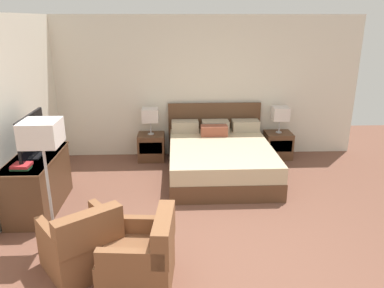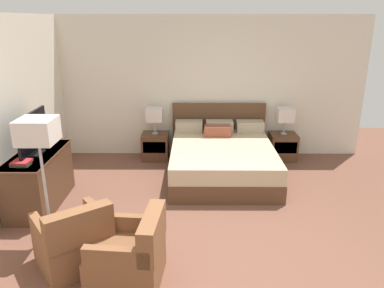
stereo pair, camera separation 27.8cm
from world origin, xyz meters
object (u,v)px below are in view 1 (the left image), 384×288
(dresser, at_px, (38,182))
(book_red_cover, at_px, (21,168))
(nightstand_right, at_px, (278,145))
(armchair_companion, at_px, (142,259))
(floor_lamp, at_px, (42,140))
(table_lamp_left, at_px, (150,115))
(book_blue_cover, at_px, (22,165))
(table_lamp_right, at_px, (280,114))
(armchair_by_window, at_px, (82,245))
(nightstand_left, at_px, (151,147))
(tv, at_px, (32,137))
(bed, at_px, (220,158))

(dresser, xyz_separation_m, book_red_cover, (-0.01, -0.43, 0.39))
(nightstand_right, height_order, armchair_companion, armchair_companion)
(floor_lamp, bearing_deg, table_lamp_left, 70.67)
(armchair_companion, bearing_deg, book_blue_cover, 141.76)
(table_lamp_right, distance_m, armchair_by_window, 4.41)
(armchair_companion, distance_m, floor_lamp, 1.64)
(floor_lamp, bearing_deg, nightstand_left, 70.66)
(tv, relative_size, book_blue_cover, 4.17)
(bed, height_order, book_blue_cover, bed)
(table_lamp_left, bearing_deg, bed, -32.17)
(nightstand_right, xyz_separation_m, table_lamp_right, (0.00, 0.00, 0.61))
(bed, relative_size, armchair_by_window, 2.20)
(dresser, distance_m, armchair_companion, 2.26)
(table_lamp_left, xyz_separation_m, tv, (-1.44, -1.86, 0.19))
(tv, distance_m, floor_lamp, 1.05)
(book_red_cover, height_order, floor_lamp, floor_lamp)
(nightstand_left, xyz_separation_m, armchair_companion, (0.10, -3.50, 0.04))
(tv, distance_m, armchair_by_window, 1.82)
(tv, height_order, book_blue_cover, tv)
(armchair_by_window, xyz_separation_m, floor_lamp, (-0.44, 0.47, 1.01))
(table_lamp_left, bearing_deg, tv, -127.65)
(book_blue_cover, bearing_deg, book_red_cover, 180.00)
(table_lamp_right, height_order, tv, tv)
(table_lamp_right, relative_size, floor_lamp, 0.32)
(table_lamp_right, relative_size, armchair_companion, 0.64)
(book_red_cover, bearing_deg, book_blue_cover, 0.00)
(table_lamp_left, bearing_deg, floor_lamp, -109.33)
(nightstand_right, height_order, book_blue_cover, book_blue_cover)
(nightstand_right, xyz_separation_m, armchair_companion, (-2.29, -3.50, 0.04))
(book_red_cover, height_order, armchair_companion, book_red_cover)
(armchair_by_window, distance_m, armchair_companion, 0.69)
(nightstand_left, bearing_deg, floor_lamp, -109.34)
(armchair_by_window, bearing_deg, floor_lamp, 132.85)
(nightstand_left, height_order, armchair_by_window, armchair_by_window)
(table_lamp_left, distance_m, tv, 2.36)
(book_red_cover, relative_size, armchair_by_window, 0.23)
(table_lamp_right, relative_size, book_red_cover, 2.20)
(nightstand_left, bearing_deg, armchair_companion, -88.30)
(nightstand_left, bearing_deg, bed, -32.12)
(bed, height_order, book_red_cover, bed)
(armchair_by_window, bearing_deg, nightstand_right, 47.94)
(tv, relative_size, armchair_companion, 1.16)
(table_lamp_right, height_order, dresser, table_lamp_right)
(nightstand_left, relative_size, book_blue_cover, 2.31)
(armchair_by_window, bearing_deg, dresser, 123.10)
(armchair_companion, height_order, floor_lamp, floor_lamp)
(bed, bearing_deg, book_red_cover, -149.92)
(book_red_cover, xyz_separation_m, armchair_by_window, (0.92, -0.96, -0.50))
(table_lamp_left, xyz_separation_m, book_blue_cover, (-1.44, -2.29, -0.04))
(nightstand_left, relative_size, tv, 0.55)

